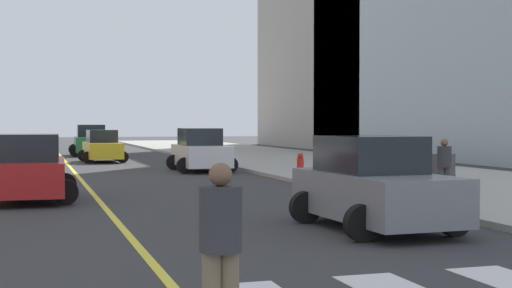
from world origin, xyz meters
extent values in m
cube|color=#9E9B93|center=(12.20, 20.00, 0.07)|extent=(10.00, 120.00, 0.15)
cube|color=yellow|center=(0.00, 40.00, 0.01)|extent=(0.16, 80.00, 0.01)
cube|color=#9E9B93|center=(29.05, 55.08, 11.68)|extent=(18.00, 24.00, 23.36)
cube|color=silver|center=(5.45, 28.43, 0.70)|extent=(1.99, 4.32, 0.92)
cube|color=#1E2328|center=(5.45, 28.68, 1.53)|extent=(1.66, 2.17, 0.78)
cylinder|color=black|center=(4.44, 27.10, 0.35)|extent=(0.70, 0.23, 0.70)
cylinder|color=black|center=(6.43, 27.08, 0.35)|extent=(0.70, 0.23, 0.70)
cylinder|color=black|center=(4.47, 29.77, 0.35)|extent=(0.70, 0.23, 0.70)
cylinder|color=black|center=(6.45, 29.75, 0.35)|extent=(0.70, 0.23, 0.70)
cube|color=#236B42|center=(1.95, 45.83, 0.75)|extent=(2.19, 4.62, 0.98)
cube|color=#1E2328|center=(1.96, 46.10, 1.63)|extent=(1.80, 2.33, 0.83)
cylinder|color=black|center=(0.86, 44.44, 0.37)|extent=(0.75, 0.26, 0.74)
cylinder|color=black|center=(2.97, 44.38, 0.37)|extent=(0.75, 0.26, 0.74)
cylinder|color=black|center=(0.94, 47.27, 0.37)|extent=(0.75, 0.26, 0.74)
cylinder|color=black|center=(3.05, 47.21, 0.37)|extent=(0.75, 0.26, 0.74)
cube|color=red|center=(-1.84, 17.71, 0.68)|extent=(2.03, 4.23, 0.89)
cube|color=#1E2328|center=(-1.85, 17.46, 1.48)|extent=(1.66, 2.14, 0.75)
cylinder|color=black|center=(-0.83, 18.96, 0.34)|extent=(0.68, 0.24, 0.67)
cylinder|color=black|center=(-0.93, 16.38, 0.34)|extent=(0.68, 0.24, 0.67)
cube|color=gold|center=(1.95, 37.55, 0.65)|extent=(1.92, 4.02, 0.85)
cube|color=#1E2328|center=(1.94, 37.79, 1.42)|extent=(1.57, 2.03, 0.72)
cylinder|color=black|center=(1.07, 36.29, 0.32)|extent=(0.65, 0.23, 0.64)
cylinder|color=black|center=(2.90, 36.35, 0.32)|extent=(0.65, 0.23, 0.64)
cylinder|color=black|center=(0.99, 38.75, 0.32)|extent=(0.65, 0.23, 0.64)
cylinder|color=black|center=(2.83, 38.81, 0.32)|extent=(0.65, 0.23, 0.64)
cube|color=slate|center=(4.90, 10.00, 0.70)|extent=(2.08, 4.31, 0.91)
cube|color=#1E2328|center=(4.89, 10.25, 1.51)|extent=(1.70, 2.18, 0.77)
cylinder|color=black|center=(3.97, 8.65, 0.34)|extent=(0.69, 0.25, 0.69)
cylinder|color=black|center=(5.93, 8.72, 0.34)|extent=(0.69, 0.25, 0.69)
cylinder|color=black|center=(3.87, 11.28, 0.34)|extent=(0.69, 0.25, 0.69)
cylinder|color=black|center=(5.83, 11.35, 0.34)|extent=(0.69, 0.25, 0.69)
cube|color=#47474C|center=(9.08, 15.35, 0.63)|extent=(1.80, 0.56, 0.08)
cube|color=#47474C|center=(9.08, 15.11, 0.97)|extent=(1.80, 0.06, 0.60)
cube|color=#2D2D33|center=(8.40, 15.35, 0.37)|extent=(0.10, 0.48, 0.44)
cube|color=#2D2D33|center=(9.75, 15.35, 0.37)|extent=(0.10, 0.48, 0.44)
cylinder|color=#2D2D33|center=(0.05, 3.67, 1.20)|extent=(0.44, 0.44, 0.66)
sphere|color=brown|center=(0.05, 3.67, 1.65)|extent=(0.24, 0.24, 0.24)
cylinder|color=#38383D|center=(9.27, 14.39, 0.54)|extent=(0.18, 0.18, 0.78)
cylinder|color=#38383D|center=(9.11, 14.42, 0.54)|extent=(0.18, 0.18, 0.78)
cylinder|color=#2D2D33|center=(9.19, 14.41, 1.22)|extent=(0.39, 0.39, 0.59)
sphere|color=brown|center=(9.19, 14.41, 1.62)|extent=(0.21, 0.21, 0.21)
cylinder|color=red|center=(7.86, 22.23, 0.50)|extent=(0.26, 0.26, 0.70)
sphere|color=red|center=(7.86, 22.23, 0.93)|extent=(0.22, 0.22, 0.22)
camera|label=1|loc=(-1.75, -3.41, 2.17)|focal=51.24mm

